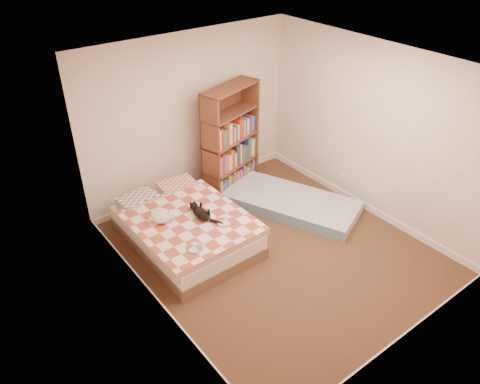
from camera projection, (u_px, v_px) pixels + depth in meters
room at (278, 172)px, 5.66m from camera, size 3.51×4.01×2.51m
bed at (185, 227)px, 6.33m from camera, size 1.42×1.92×0.51m
bookshelf at (230, 153)px, 7.35m from camera, size 1.12×0.62×1.71m
floor_mattress at (291, 203)px, 7.10m from camera, size 1.61×2.18×0.18m
black_cat at (200, 212)px, 6.14m from camera, size 0.20×0.59×0.13m
white_dog at (162, 216)px, 6.05m from camera, size 0.31×0.33×0.15m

